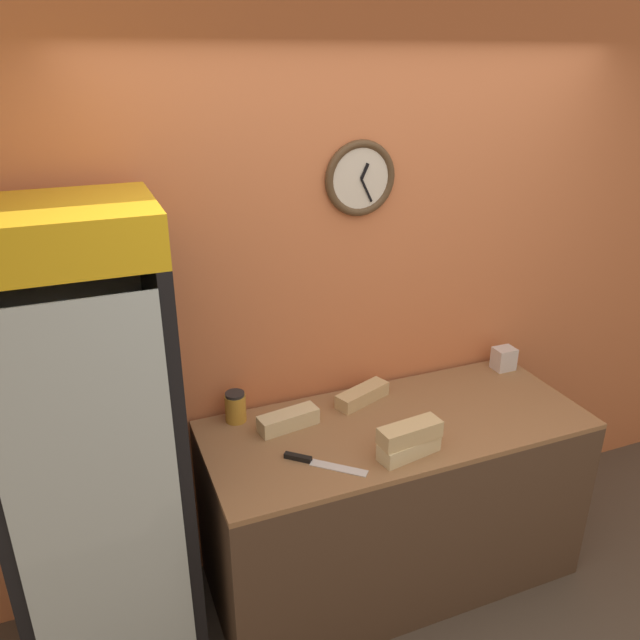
% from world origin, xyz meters
% --- Properties ---
extents(wall_back, '(5.20, 0.09, 2.70)m').
position_xyz_m(wall_back, '(-0.00, 1.33, 1.35)').
color(wall_back, '#D17547').
rests_on(wall_back, ground_plane).
extents(prep_counter, '(1.77, 0.73, 0.89)m').
position_xyz_m(prep_counter, '(0.00, 0.92, 0.45)').
color(prep_counter, '#4C3828').
rests_on(prep_counter, ground_plane).
extents(beverage_cooler, '(0.66, 0.63, 2.00)m').
position_xyz_m(beverage_cooler, '(-1.31, 1.02, 1.08)').
color(beverage_cooler, black).
rests_on(beverage_cooler, ground_plane).
extents(sandwich_stack_bottom, '(0.29, 0.14, 0.07)m').
position_xyz_m(sandwich_stack_bottom, '(-0.08, 0.68, 0.93)').
color(sandwich_stack_bottom, beige).
rests_on(sandwich_stack_bottom, prep_counter).
extents(sandwich_stack_middle, '(0.28, 0.12, 0.07)m').
position_xyz_m(sandwich_stack_middle, '(-0.08, 0.68, 1.00)').
color(sandwich_stack_middle, tan).
rests_on(sandwich_stack_middle, sandwich_stack_bottom).
extents(sandwich_flat_left, '(0.29, 0.13, 0.07)m').
position_xyz_m(sandwich_flat_left, '(-0.48, 1.07, 0.93)').
color(sandwich_flat_left, beige).
rests_on(sandwich_flat_left, prep_counter).
extents(sandwich_flat_right, '(0.30, 0.19, 0.07)m').
position_xyz_m(sandwich_flat_right, '(-0.07, 1.15, 0.93)').
color(sandwich_flat_right, tan).
rests_on(sandwich_flat_right, prep_counter).
extents(chefs_knife, '(0.29, 0.26, 0.02)m').
position_xyz_m(chefs_knife, '(-0.47, 0.78, 0.90)').
color(chefs_knife, silver).
rests_on(chefs_knife, prep_counter).
extents(condiment_jar, '(0.10, 0.10, 0.14)m').
position_xyz_m(condiment_jar, '(-0.68, 1.21, 0.96)').
color(condiment_jar, gold).
rests_on(condiment_jar, prep_counter).
extents(napkin_dispenser, '(0.11, 0.09, 0.12)m').
position_xyz_m(napkin_dispenser, '(0.78, 1.18, 0.95)').
color(napkin_dispenser, silver).
rests_on(napkin_dispenser, prep_counter).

